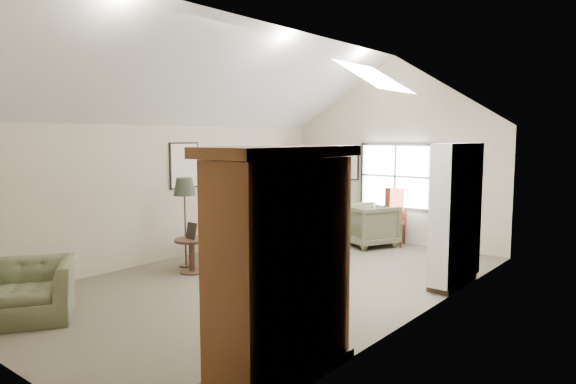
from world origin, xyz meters
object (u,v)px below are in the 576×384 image
Objects in this scene: sofa at (252,238)px; armchair_far at (369,225)px; side_table at (192,256)px; armchair_near at (27,291)px; side_chair at (394,217)px; coffee_table at (239,254)px; armoire at (281,264)px.

sofa is 2.35× the size of armchair_far.
sofa is 2.56m from armchair_far.
sofa is 3.99× the size of side_table.
armchair_near is 1.14× the size of armchair_far.
armchair_far is 3.97m from side_table.
armchair_near is 0.94× the size of side_chair.
armchair_near is at bearing -118.62° from side_chair.
armoire is at bearing -39.93° from coffee_table.
coffee_table is (0.31, 3.48, -0.12)m from armchair_near.
side_table is at bearing 35.51° from armchair_near.
sofa is at bearing 119.68° from coffee_table.
armoire is 2.29× the size of coffee_table.
sofa is (-3.67, 3.54, -0.76)m from armoire.
sofa is at bearing -139.88° from side_chair.
coffee_table is (-0.84, -3.06, -0.20)m from armchair_far.
armoire reaches higher than sofa.
side_chair reaches higher than armchair_near.
armchair_far is at bearing -148.58° from side_chair.
armchair_far reaches higher than armchair_near.
armchair_near reaches higher than sofa.
armoire is 3.65m from armchair_near.
armchair_near is (0.19, -4.37, 0.03)m from sofa.
armchair_far is 3.18m from coffee_table.
armchair_far reaches higher than side_table.
side_chair is (1.70, 2.56, 0.26)m from sofa.
side_chair is at bearing 69.03° from side_table.
armchair_far is at bearing -49.56° from sofa.
side_table reaches higher than coffee_table.
armoire is at bearing -42.99° from armchair_near.
armchair_far is (1.34, 2.17, 0.11)m from sofa.
coffee_table is (0.50, -0.89, -0.09)m from sofa.
side_chair is (-1.98, 6.10, -0.50)m from armoire.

